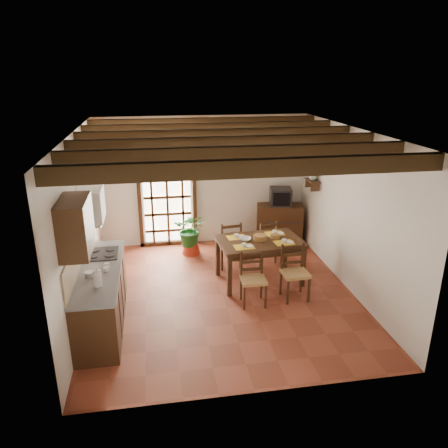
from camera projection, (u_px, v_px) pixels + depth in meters
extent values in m
plane|color=brown|center=(222.00, 294.00, 7.62)|extent=(5.00, 5.00, 0.00)
cube|color=silver|center=(203.00, 181.00, 9.47)|extent=(4.50, 0.02, 2.80)
cube|color=silver|center=(258.00, 290.00, 4.83)|extent=(4.50, 0.02, 2.80)
cube|color=silver|center=(80.00, 226.00, 6.80)|extent=(0.02, 5.00, 2.80)
cube|color=silver|center=(351.00, 211.00, 7.50)|extent=(0.02, 5.00, 2.80)
cube|color=white|center=(222.00, 132.00, 6.68)|extent=(4.50, 5.00, 0.02)
cube|color=black|center=(253.00, 168.00, 4.76)|extent=(4.50, 0.14, 0.20)
cube|color=black|center=(238.00, 154.00, 5.54)|extent=(4.50, 0.14, 0.20)
cube|color=black|center=(227.00, 143.00, 6.32)|extent=(4.50, 0.14, 0.20)
cube|color=black|center=(218.00, 135.00, 7.10)|extent=(4.50, 0.14, 0.20)
cube|color=black|center=(211.00, 128.00, 7.88)|extent=(4.50, 0.14, 0.20)
cube|color=black|center=(205.00, 123.00, 8.66)|extent=(4.50, 0.14, 0.20)
cube|color=white|center=(167.00, 196.00, 9.44)|extent=(1.01, 0.02, 2.11)
cube|color=#341F10|center=(165.00, 144.00, 9.01)|extent=(1.26, 0.10, 0.08)
cube|color=#341F10|center=(139.00, 198.00, 9.30)|extent=(0.08, 0.10, 2.28)
cube|color=#341F10|center=(194.00, 196.00, 9.48)|extent=(0.08, 0.10, 2.28)
cube|color=#341F10|center=(167.00, 197.00, 9.37)|extent=(1.01, 0.03, 2.02)
cube|color=#341F10|center=(102.00, 298.00, 6.61)|extent=(0.60, 2.20, 0.88)
cube|color=slate|center=(99.00, 270.00, 6.46)|extent=(0.64, 2.25, 0.04)
cube|color=tan|center=(77.00, 257.00, 6.33)|extent=(0.02, 2.20, 0.50)
cube|color=#341F10|center=(75.00, 226.00, 5.47)|extent=(0.35, 0.80, 0.70)
cube|color=white|center=(90.00, 205.00, 6.66)|extent=(0.38, 0.60, 0.50)
cube|color=silver|center=(92.00, 221.00, 6.76)|extent=(0.32, 0.55, 0.04)
cube|color=black|center=(102.00, 254.00, 6.96)|extent=(0.50, 0.55, 0.02)
cylinder|color=white|center=(98.00, 279.00, 5.91)|extent=(0.11, 0.11, 0.24)
cylinder|color=silver|center=(89.00, 275.00, 6.19)|extent=(0.14, 0.14, 0.10)
cube|color=#361F11|center=(260.00, 241.00, 7.84)|extent=(1.57, 1.09, 0.05)
cube|color=#361F11|center=(260.00, 246.00, 7.87)|extent=(1.41, 0.98, 0.11)
cube|color=#361F11|center=(285.00, 250.00, 8.52)|extent=(0.08, 0.08, 0.75)
cube|color=#361F11|center=(218.00, 257.00, 8.19)|extent=(0.08, 0.08, 0.75)
cube|color=#361F11|center=(303.00, 267.00, 7.76)|extent=(0.08, 0.08, 0.75)
cube|color=#361F11|center=(229.00, 276.00, 7.44)|extent=(0.08, 0.08, 0.75)
cube|color=tan|center=(253.00, 280.00, 7.16)|extent=(0.42, 0.40, 0.05)
cube|color=#341F10|center=(252.00, 263.00, 7.24)|extent=(0.41, 0.05, 0.45)
cube|color=#341F10|center=(253.00, 292.00, 7.24)|extent=(0.40, 0.38, 0.44)
cube|color=tan|center=(295.00, 273.00, 7.33)|extent=(0.45, 0.43, 0.05)
cube|color=#341F10|center=(292.00, 256.00, 7.41)|extent=(0.43, 0.06, 0.47)
cube|color=#341F10|center=(295.00, 286.00, 7.41)|extent=(0.43, 0.41, 0.46)
cube|color=tan|center=(228.00, 244.00, 8.56)|extent=(0.49, 0.47, 0.05)
cube|color=#341F10|center=(231.00, 235.00, 8.32)|extent=(0.44, 0.09, 0.48)
cube|color=#341F10|center=(228.00, 255.00, 8.64)|extent=(0.47, 0.45, 0.47)
cube|color=tan|center=(264.00, 241.00, 8.75)|extent=(0.50, 0.49, 0.05)
cube|color=#341F10|center=(269.00, 233.00, 8.53)|extent=(0.41, 0.14, 0.45)
cube|color=#341F10|center=(264.00, 251.00, 8.82)|extent=(0.48, 0.46, 0.44)
cube|color=gold|center=(242.00, 244.00, 7.54)|extent=(0.34, 0.25, 0.01)
cube|color=gold|center=(284.00, 241.00, 7.66)|extent=(0.34, 0.25, 0.01)
cube|color=gold|center=(237.00, 234.00, 7.97)|extent=(0.34, 0.25, 0.01)
cube|color=gold|center=(276.00, 232.00, 8.09)|extent=(0.34, 0.25, 0.01)
cylinder|color=olive|center=(260.00, 235.00, 7.80)|extent=(0.23, 0.23, 0.10)
imported|color=white|center=(245.00, 239.00, 7.81)|extent=(0.27, 0.27, 0.05)
cube|color=#341F10|center=(279.00, 223.00, 9.80)|extent=(1.09, 0.67, 0.86)
cube|color=black|center=(281.00, 197.00, 9.59)|extent=(0.52, 0.48, 0.39)
cube|color=black|center=(283.00, 199.00, 9.40)|extent=(0.37, 0.08, 0.29)
cube|color=white|center=(271.00, 163.00, 9.57)|extent=(0.25, 0.03, 0.32)
cone|color=maroon|center=(191.00, 249.00, 9.25)|extent=(0.39, 0.39, 0.24)
imported|color=#144C19|center=(191.00, 228.00, 9.09)|extent=(2.00, 1.82, 1.88)
cube|color=#341F10|center=(313.00, 181.00, 8.92)|extent=(0.20, 0.42, 0.03)
cube|color=#341F10|center=(315.00, 187.00, 8.79)|extent=(0.18, 0.03, 0.18)
cube|color=#341F10|center=(309.00, 183.00, 9.10)|extent=(0.18, 0.03, 0.18)
imported|color=#B2BFB2|center=(313.00, 176.00, 8.88)|extent=(0.15, 0.15, 0.15)
sphere|color=gold|center=(314.00, 166.00, 8.81)|extent=(0.14, 0.14, 0.14)
cylinder|color=#144C19|center=(313.00, 173.00, 8.86)|extent=(0.01, 0.01, 0.28)
cube|color=brown|center=(318.00, 156.00, 8.76)|extent=(0.03, 0.32, 0.32)
cube|color=#C3B292|center=(318.00, 156.00, 8.76)|extent=(0.01, 0.26, 0.26)
cylinder|color=black|center=(261.00, 148.00, 7.37)|extent=(0.01, 0.01, 0.70)
cone|color=#FFF7CD|center=(260.00, 169.00, 7.50)|extent=(0.36, 0.36, 0.14)
sphere|color=#FFD88C|center=(260.00, 174.00, 7.52)|extent=(0.09, 0.09, 0.09)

